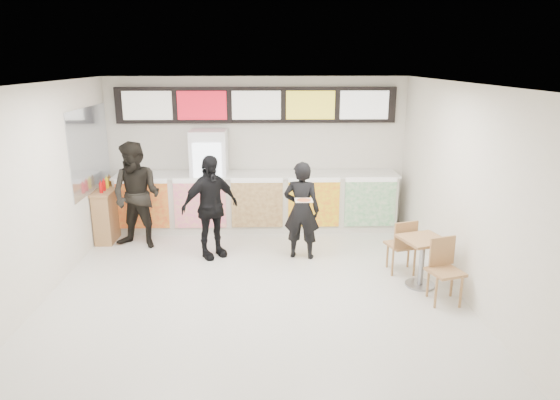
{
  "coord_description": "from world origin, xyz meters",
  "views": [
    {
      "loc": [
        0.17,
        -6.53,
        3.3
      ],
      "look_at": [
        0.4,
        1.2,
        1.13
      ],
      "focal_mm": 32.0,
      "sensor_mm": 36.0,
      "label": 1
    }
  ],
  "objects_px": {
    "drinks_fridge": "(210,181)",
    "cafe_table": "(422,253)",
    "customer_mid": "(210,207)",
    "customer_left": "(137,196)",
    "service_counter": "(257,201)",
    "condiment_ledge": "(108,214)",
    "customer_main": "(302,210)"
  },
  "relations": [
    {
      "from": "service_counter",
      "to": "customer_mid",
      "type": "height_order",
      "value": "customer_mid"
    },
    {
      "from": "customer_left",
      "to": "condiment_ledge",
      "type": "xyz_separation_m",
      "value": [
        -0.68,
        0.41,
        -0.47
      ]
    },
    {
      "from": "customer_main",
      "to": "condiment_ledge",
      "type": "relative_size",
      "value": 1.46
    },
    {
      "from": "drinks_fridge",
      "to": "customer_main",
      "type": "relative_size",
      "value": 1.18
    },
    {
      "from": "drinks_fridge",
      "to": "customer_left",
      "type": "distance_m",
      "value": 1.55
    },
    {
      "from": "service_counter",
      "to": "drinks_fridge",
      "type": "relative_size",
      "value": 2.78
    },
    {
      "from": "drinks_fridge",
      "to": "condiment_ledge",
      "type": "xyz_separation_m",
      "value": [
        -1.88,
        -0.56,
        -0.5
      ]
    },
    {
      "from": "drinks_fridge",
      "to": "cafe_table",
      "type": "relative_size",
      "value": 1.25
    },
    {
      "from": "service_counter",
      "to": "customer_left",
      "type": "height_order",
      "value": "customer_left"
    },
    {
      "from": "customer_mid",
      "to": "condiment_ledge",
      "type": "distance_m",
      "value": 2.27
    },
    {
      "from": "customer_mid",
      "to": "condiment_ledge",
      "type": "bearing_deg",
      "value": 121.97
    },
    {
      "from": "drinks_fridge",
      "to": "condiment_ledge",
      "type": "relative_size",
      "value": 1.72
    },
    {
      "from": "customer_mid",
      "to": "condiment_ledge",
      "type": "xyz_separation_m",
      "value": [
        -2.04,
        0.92,
        -0.4
      ]
    },
    {
      "from": "customer_mid",
      "to": "customer_left",
      "type": "bearing_deg",
      "value": 125.71
    },
    {
      "from": "drinks_fridge",
      "to": "customer_left",
      "type": "bearing_deg",
      "value": -141.03
    },
    {
      "from": "drinks_fridge",
      "to": "customer_mid",
      "type": "height_order",
      "value": "drinks_fridge"
    },
    {
      "from": "service_counter",
      "to": "customer_mid",
      "type": "xyz_separation_m",
      "value": [
        -0.78,
        -1.47,
        0.32
      ]
    },
    {
      "from": "customer_main",
      "to": "condiment_ledge",
      "type": "height_order",
      "value": "customer_main"
    },
    {
      "from": "customer_main",
      "to": "customer_left",
      "type": "xyz_separation_m",
      "value": [
        -2.91,
        0.59,
        0.12
      ]
    },
    {
      "from": "customer_main",
      "to": "cafe_table",
      "type": "relative_size",
      "value": 1.05
    },
    {
      "from": "service_counter",
      "to": "customer_main",
      "type": "height_order",
      "value": "customer_main"
    },
    {
      "from": "customer_main",
      "to": "service_counter",
      "type": "bearing_deg",
      "value": -50.47
    },
    {
      "from": "customer_left",
      "to": "cafe_table",
      "type": "relative_size",
      "value": 1.2
    },
    {
      "from": "customer_main",
      "to": "condiment_ledge",
      "type": "distance_m",
      "value": 3.75
    },
    {
      "from": "customer_left",
      "to": "condiment_ledge",
      "type": "bearing_deg",
      "value": 165.73
    },
    {
      "from": "cafe_table",
      "to": "customer_main",
      "type": "bearing_deg",
      "value": 127.9
    },
    {
      "from": "cafe_table",
      "to": "customer_left",
      "type": "bearing_deg",
      "value": 141.6
    },
    {
      "from": "customer_left",
      "to": "service_counter",
      "type": "bearing_deg",
      "value": 41.04
    },
    {
      "from": "customer_mid",
      "to": "condiment_ledge",
      "type": "height_order",
      "value": "customer_mid"
    },
    {
      "from": "customer_mid",
      "to": "condiment_ledge",
      "type": "relative_size",
      "value": 1.54
    },
    {
      "from": "customer_left",
      "to": "condiment_ledge",
      "type": "distance_m",
      "value": 0.92
    },
    {
      "from": "service_counter",
      "to": "condiment_ledge",
      "type": "distance_m",
      "value": 2.87
    }
  ]
}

